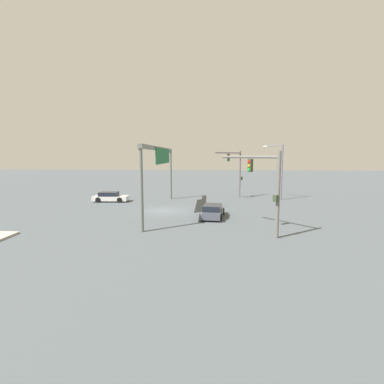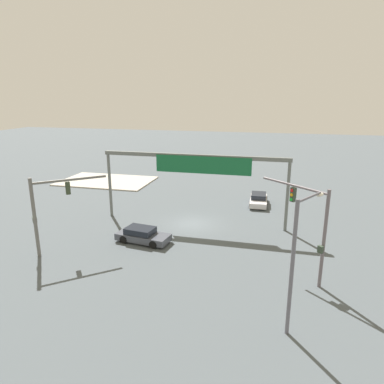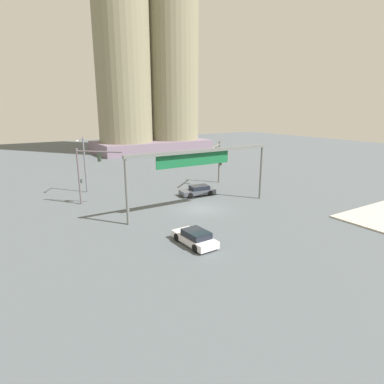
{
  "view_description": "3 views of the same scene",
  "coord_description": "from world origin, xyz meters",
  "px_view_note": "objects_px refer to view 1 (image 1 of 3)",
  "views": [
    {
      "loc": [
        29.37,
        4.61,
        5.67
      ],
      "look_at": [
        -1.14,
        2.9,
        1.83
      ],
      "focal_mm": 27.14,
      "sensor_mm": 36.0,
      "label": 1
    },
    {
      "loc": [
        -7.36,
        29.89,
        11.64
      ],
      "look_at": [
        0.09,
        -0.19,
        3.03
      ],
      "focal_mm": 32.71,
      "sensor_mm": 36.0,
      "label": 2
    },
    {
      "loc": [
        -18.81,
        -27.79,
        10.63
      ],
      "look_at": [
        -1.17,
        -0.1,
        2.09
      ],
      "focal_mm": 30.36,
      "sensor_mm": 36.0,
      "label": 3
    }
  ],
  "objects_px": {
    "streetlamp_curved_arm": "(279,167)",
    "sedan_car_waiting_far": "(110,197)",
    "traffic_signal_near_corner": "(235,167)",
    "sedan_car_approaching": "(213,211)",
    "traffic_signal_opposite_side": "(266,180)"
  },
  "relations": [
    {
      "from": "streetlamp_curved_arm",
      "to": "sedan_car_approaching",
      "type": "relative_size",
      "value": 1.55
    },
    {
      "from": "traffic_signal_opposite_side",
      "to": "sedan_car_approaching",
      "type": "xyz_separation_m",
      "value": [
        -5.77,
        -3.62,
        -3.37
      ]
    },
    {
      "from": "traffic_signal_opposite_side",
      "to": "sedan_car_waiting_far",
      "type": "distance_m",
      "value": 21.91
    },
    {
      "from": "traffic_signal_near_corner",
      "to": "sedan_car_approaching",
      "type": "bearing_deg",
      "value": 27.77
    },
    {
      "from": "traffic_signal_near_corner",
      "to": "traffic_signal_opposite_side",
      "type": "xyz_separation_m",
      "value": [
        18.38,
        0.44,
        -0.26
      ]
    },
    {
      "from": "traffic_signal_near_corner",
      "to": "streetlamp_curved_arm",
      "type": "distance_m",
      "value": 5.61
    },
    {
      "from": "streetlamp_curved_arm",
      "to": "sedan_car_waiting_far",
      "type": "bearing_deg",
      "value": 38.39
    },
    {
      "from": "sedan_car_approaching",
      "to": "streetlamp_curved_arm",
      "type": "bearing_deg",
      "value": -29.04
    },
    {
      "from": "traffic_signal_opposite_side",
      "to": "sedan_car_waiting_far",
      "type": "height_order",
      "value": "traffic_signal_opposite_side"
    },
    {
      "from": "traffic_signal_near_corner",
      "to": "sedan_car_waiting_far",
      "type": "bearing_deg",
      "value": -33.8
    },
    {
      "from": "traffic_signal_opposite_side",
      "to": "sedan_car_approaching",
      "type": "relative_size",
      "value": 1.31
    },
    {
      "from": "streetlamp_curved_arm",
      "to": "sedan_car_approaching",
      "type": "distance_m",
      "value": 14.89
    },
    {
      "from": "sedan_car_approaching",
      "to": "sedan_car_waiting_far",
      "type": "distance_m",
      "value": 15.23
    },
    {
      "from": "streetlamp_curved_arm",
      "to": "sedan_car_waiting_far",
      "type": "xyz_separation_m",
      "value": [
        2.93,
        -21.25,
        -3.63
      ]
    },
    {
      "from": "traffic_signal_near_corner",
      "to": "streetlamp_curved_arm",
      "type": "height_order",
      "value": "streetlamp_curved_arm"
    }
  ]
}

